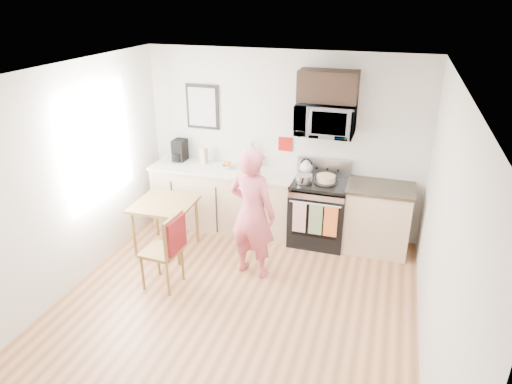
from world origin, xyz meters
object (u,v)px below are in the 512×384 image
(microwave, at_px, (326,119))
(cake, at_px, (326,179))
(dining_table, at_px, (165,208))
(chair, at_px, (170,242))
(range, at_px, (319,213))
(person, at_px, (252,213))

(microwave, relative_size, cake, 2.46)
(dining_table, bearing_deg, chair, -58.36)
(range, relative_size, dining_table, 1.52)
(microwave, xyz_separation_m, person, (-0.65, -1.15, -0.92))
(microwave, distance_m, chair, 2.54)
(range, height_order, chair, range)
(dining_table, xyz_separation_m, cake, (2.01, 0.83, 0.34))
(range, distance_m, microwave, 1.33)
(microwave, bearing_deg, dining_table, -153.68)
(person, bearing_deg, cake, -113.08)
(dining_table, bearing_deg, cake, 22.30)
(microwave, height_order, chair, microwave)
(cake, bearing_deg, chair, -133.66)
(person, xyz_separation_m, cake, (0.72, 1.01, 0.14))
(microwave, distance_m, dining_table, 2.44)
(dining_table, bearing_deg, range, 23.78)
(person, distance_m, cake, 1.25)
(range, relative_size, chair, 1.20)
(dining_table, bearing_deg, person, -8.31)
(microwave, relative_size, chair, 0.79)
(microwave, height_order, cake, microwave)
(chair, bearing_deg, dining_table, 125.43)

